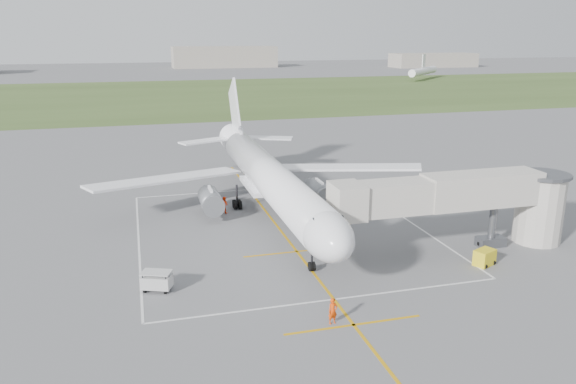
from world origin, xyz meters
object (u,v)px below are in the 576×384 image
object	(u,v)px
jet_bridge	(473,200)
ramp_worker_nose	(333,311)
airliner	(269,177)
ramp_worker_wing	(224,205)
baggage_cart	(157,281)
gpu_unit	(485,258)

from	to	relation	value
jet_bridge	ramp_worker_nose	xyz separation A→B (m)	(-17.05, -9.90, -3.81)
airliner	ramp_worker_wing	world-z (taller)	airliner
baggage_cart	ramp_worker_nose	world-z (taller)	ramp_worker_nose
ramp_worker_wing	ramp_worker_nose	bearing A→B (deg)	146.97
ramp_worker_nose	ramp_worker_wing	xyz separation A→B (m)	(-3.24, 26.70, 0.00)
airliner	ramp_worker_wing	xyz separation A→B (m)	(-4.57, 2.55, -3.46)
ramp_worker_nose	ramp_worker_wing	distance (m)	26.89
jet_bridge	ramp_worker_wing	world-z (taller)	jet_bridge
jet_bridge	airliner	bearing A→B (deg)	137.81
jet_bridge	gpu_unit	world-z (taller)	jet_bridge
airliner	jet_bridge	bearing A→B (deg)	-42.19
airliner	baggage_cart	size ratio (longest dim) A/B	17.97
airliner	ramp_worker_wing	bearing A→B (deg)	150.86
ramp_worker_wing	airliner	bearing A→B (deg)	-159.09
gpu_unit	ramp_worker_nose	size ratio (longest dim) A/B	1.16
ramp_worker_nose	ramp_worker_wing	world-z (taller)	ramp_worker_wing
baggage_cart	ramp_worker_wing	size ratio (longest dim) A/B	1.39
jet_bridge	gpu_unit	xyz separation A→B (m)	(-0.92, -3.75, -4.07)
gpu_unit	ramp_worker_wing	xyz separation A→B (m)	(-19.37, 20.55, 0.26)
gpu_unit	baggage_cart	size ratio (longest dim) A/B	0.83
ramp_worker_nose	gpu_unit	bearing A→B (deg)	13.13
airliner	ramp_worker_nose	size ratio (longest dim) A/B	25.08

